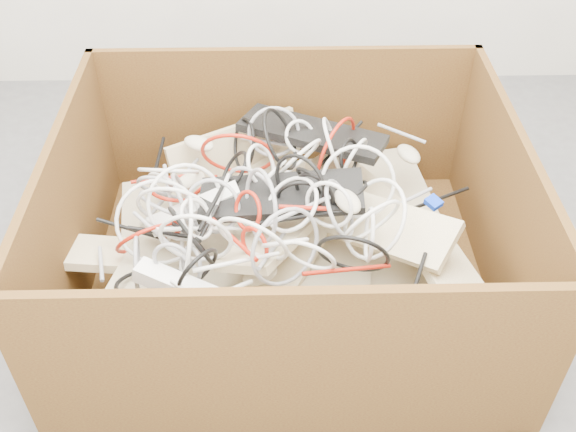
{
  "coord_description": "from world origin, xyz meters",
  "views": [
    {
      "loc": [
        0.0,
        -1.38,
        1.66
      ],
      "look_at": [
        0.04,
        0.15,
        0.3
      ],
      "focal_mm": 41.66,
      "sensor_mm": 36.0,
      "label": 1
    }
  ],
  "objects_px": {
    "vga_plug": "(434,202)",
    "cardboard_box": "(282,257)",
    "power_strip_left": "(195,209)",
    "power_strip_right": "(189,290)"
  },
  "relations": [
    {
      "from": "cardboard_box",
      "to": "vga_plug",
      "type": "relative_size",
      "value": 29.8
    },
    {
      "from": "cardboard_box",
      "to": "vga_plug",
      "type": "distance_m",
      "value": 0.51
    },
    {
      "from": "cardboard_box",
      "to": "vga_plug",
      "type": "xyz_separation_m",
      "value": [
        0.46,
        0.01,
        0.21
      ]
    },
    {
      "from": "power_strip_left",
      "to": "power_strip_right",
      "type": "relative_size",
      "value": 0.92
    },
    {
      "from": "power_strip_right",
      "to": "vga_plug",
      "type": "xyz_separation_m",
      "value": [
        0.71,
        0.33,
        0.01
      ]
    },
    {
      "from": "cardboard_box",
      "to": "power_strip_left",
      "type": "xyz_separation_m",
      "value": [
        -0.25,
        -0.03,
        0.23
      ]
    },
    {
      "from": "vga_plug",
      "to": "cardboard_box",
      "type": "bearing_deg",
      "value": -125.63
    },
    {
      "from": "cardboard_box",
      "to": "power_strip_right",
      "type": "xyz_separation_m",
      "value": [
        -0.25,
        -0.32,
        0.2
      ]
    },
    {
      "from": "cardboard_box",
      "to": "power_strip_right",
      "type": "bearing_deg",
      "value": -128.24
    },
    {
      "from": "power_strip_left",
      "to": "cardboard_box",
      "type": "bearing_deg",
      "value": -10.92
    }
  ]
}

